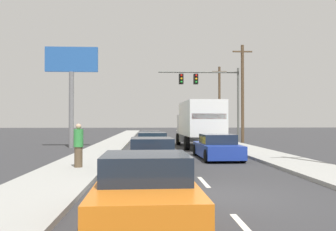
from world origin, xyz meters
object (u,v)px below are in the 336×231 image
(traffic_signal_mast, at_px, (206,86))
(roadside_billboard, at_px, (71,77))
(car_orange, at_px, (146,192))
(pedestrian_near_corner, at_px, (78,145))
(car_blue, at_px, (217,148))
(utility_pole_mid, at_px, (243,92))
(car_yellow, at_px, (151,138))
(car_black, at_px, (152,156))
(utility_pole_far, at_px, (219,101))
(car_green, at_px, (152,144))
(box_truck, at_px, (199,121))

(traffic_signal_mast, height_order, roadside_billboard, roadside_billboard)
(car_orange, height_order, pedestrian_near_corner, pedestrian_near_corner)
(car_blue, distance_m, utility_pole_mid, 14.75)
(car_yellow, relative_size, car_orange, 1.03)
(car_yellow, distance_m, car_black, 15.40)
(car_yellow, bearing_deg, utility_pole_mid, 16.14)
(traffic_signal_mast, bearing_deg, utility_pole_mid, -18.77)
(pedestrian_near_corner, bearing_deg, utility_pole_far, 67.96)
(car_yellow, distance_m, pedestrian_near_corner, 15.32)
(car_orange, relative_size, pedestrian_near_corner, 2.34)
(car_green, bearing_deg, car_blue, -40.67)
(traffic_signal_mast, distance_m, utility_pole_mid, 3.45)
(utility_pole_mid, distance_m, utility_pole_far, 10.67)
(box_truck, bearing_deg, traffic_signal_mast, 76.48)
(utility_pole_far, relative_size, pedestrian_near_corner, 4.92)
(box_truck, bearing_deg, car_orange, -101.11)
(car_green, bearing_deg, pedestrian_near_corner, -112.96)
(box_truck, xyz_separation_m, utility_pole_far, (4.85, 16.26, 2.46))
(car_orange, bearing_deg, car_black, 88.57)
(car_black, xyz_separation_m, traffic_signal_mast, (5.22, 18.91, 4.65))
(box_truck, distance_m, roadside_billboard, 9.97)
(utility_pole_mid, relative_size, utility_pole_far, 1.04)
(car_orange, height_order, utility_pole_mid, utility_pole_mid)
(utility_pole_mid, bearing_deg, car_black, -115.33)
(car_green, relative_size, utility_pole_mid, 0.51)
(car_yellow, height_order, car_blue, car_blue)
(utility_pole_far, xyz_separation_m, roadside_billboard, (-14.25, -16.09, 0.84))
(car_blue, relative_size, utility_pole_far, 0.55)
(box_truck, relative_size, utility_pole_mid, 0.91)
(utility_pole_mid, height_order, pedestrian_near_corner, utility_pole_mid)
(car_black, xyz_separation_m, utility_pole_mid, (8.43, 17.82, 3.99))
(pedestrian_near_corner, bearing_deg, car_orange, -69.87)
(box_truck, bearing_deg, car_green, -126.52)
(car_blue, distance_m, utility_pole_far, 24.78)
(car_black, xyz_separation_m, car_blue, (3.49, 4.52, -0.03))
(car_black, height_order, roadside_billboard, roadside_billboard)
(car_orange, height_order, car_blue, car_orange)
(car_green, relative_size, utility_pole_far, 0.53)
(car_yellow, distance_m, box_truck, 4.97)
(car_green, height_order, box_truck, box_truck)
(car_green, bearing_deg, traffic_signal_mast, 65.82)
(car_orange, bearing_deg, traffic_signal_mast, 78.27)
(car_blue, bearing_deg, car_yellow, 107.46)
(car_green, relative_size, car_blue, 0.96)
(car_green, height_order, pedestrian_near_corner, pedestrian_near_corner)
(utility_pole_mid, bearing_deg, roadside_billboard, -159.14)
(car_green, distance_m, utility_pole_mid, 13.91)
(box_truck, bearing_deg, car_blue, -90.98)
(utility_pole_far, xyz_separation_m, pedestrian_near_corner, (-11.38, -28.11, -3.41))
(car_black, height_order, utility_pole_far, utility_pole_far)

